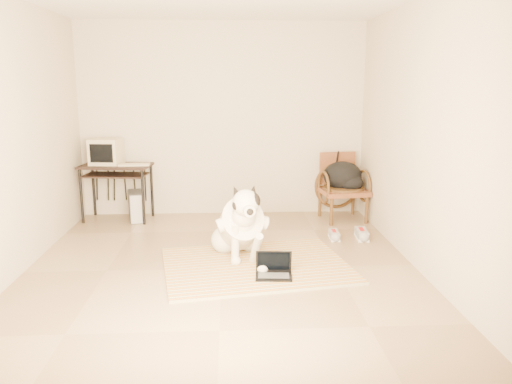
{
  "coord_description": "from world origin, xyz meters",
  "views": [
    {
      "loc": [
        0.1,
        -4.85,
        1.88
      ],
      "look_at": [
        0.37,
        0.28,
        0.74
      ],
      "focal_mm": 35.0,
      "sensor_mm": 36.0,
      "label": 1
    }
  ],
  "objects": [
    {
      "name": "backpack",
      "position": [
        1.66,
        1.82,
        0.6
      ],
      "size": [
        0.53,
        0.46,
        0.39
      ],
      "color": "black",
      "rests_on": "rattan_chair"
    },
    {
      "name": "crt_monitor",
      "position": [
        -1.6,
        2.02,
        0.95
      ],
      "size": [
        0.43,
        0.42,
        0.35
      ],
      "color": "#BFB195",
      "rests_on": "computer_desk"
    },
    {
      "name": "sneaker_left",
      "position": [
        1.36,
        0.93,
        0.04
      ],
      "size": [
        0.12,
        0.28,
        0.1
      ],
      "color": "white",
      "rests_on": "floor"
    },
    {
      "name": "pc_tower",
      "position": [
        -1.21,
        1.91,
        0.2
      ],
      "size": [
        0.28,
        0.46,
        0.4
      ],
      "color": "#49494B",
      "rests_on": "floor"
    },
    {
      "name": "floor",
      "position": [
        0.0,
        0.0,
        0.0
      ],
      "size": [
        4.5,
        4.5,
        0.0
      ],
      "primitive_type": "plane",
      "color": "#94795A",
      "rests_on": "ground"
    },
    {
      "name": "dog",
      "position": [
        0.2,
        0.32,
        0.36
      ],
      "size": [
        0.59,
        1.18,
        0.89
      ],
      "color": "silver",
      "rests_on": "rug"
    },
    {
      "name": "wall_back",
      "position": [
        0.0,
        2.25,
        1.35
      ],
      "size": [
        4.5,
        0.0,
        4.5
      ],
      "primitive_type": "plane",
      "rotation": [
        1.57,
        0.0,
        0.0
      ],
      "color": "beige",
      "rests_on": "floor"
    },
    {
      "name": "wall_right",
      "position": [
        2.0,
        0.0,
        1.35
      ],
      "size": [
        0.0,
        4.5,
        4.5
      ],
      "primitive_type": "plane",
      "rotation": [
        1.57,
        0.0,
        -1.57
      ],
      "color": "beige",
      "rests_on": "floor"
    },
    {
      "name": "rattan_chair",
      "position": [
        1.64,
        1.84,
        0.46
      ],
      "size": [
        0.67,
        0.66,
        0.91
      ],
      "color": "brown",
      "rests_on": "floor"
    },
    {
      "name": "laptop",
      "position": [
        0.51,
        -0.28,
        0.08
      ],
      "size": [
        0.37,
        0.28,
        0.25
      ],
      "color": "black",
      "rests_on": "rug"
    },
    {
      "name": "desk_keyboard",
      "position": [
        -1.2,
        1.88,
        0.79
      ],
      "size": [
        0.41,
        0.16,
        0.03
      ],
      "primitive_type": "cube",
      "rotation": [
        0.0,
        0.0,
        0.03
      ],
      "color": "#BFB195",
      "rests_on": "computer_desk"
    },
    {
      "name": "computer_desk",
      "position": [
        -1.46,
        1.95,
        0.67
      ],
      "size": [
        0.99,
        0.63,
        0.77
      ],
      "color": "black",
      "rests_on": "floor"
    },
    {
      "name": "rug",
      "position": [
        0.36,
        0.05,
        0.01
      ],
      "size": [
        2.1,
        1.74,
        0.02
      ],
      "color": "orange",
      "rests_on": "floor"
    },
    {
      "name": "wall_front",
      "position": [
        0.0,
        -2.25,
        1.35
      ],
      "size": [
        4.5,
        0.0,
        4.5
      ],
      "primitive_type": "plane",
      "rotation": [
        -1.57,
        0.0,
        0.0
      ],
      "color": "beige",
      "rests_on": "floor"
    },
    {
      "name": "sneaker_right",
      "position": [
        1.7,
        0.92,
        0.05
      ],
      "size": [
        0.15,
        0.33,
        0.11
      ],
      "color": "white",
      "rests_on": "floor"
    },
    {
      "name": "wall_left",
      "position": [
        -2.0,
        0.0,
        1.35
      ],
      "size": [
        0.0,
        4.5,
        4.5
      ],
      "primitive_type": "plane",
      "rotation": [
        1.57,
        0.0,
        1.57
      ],
      "color": "beige",
      "rests_on": "floor"
    }
  ]
}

